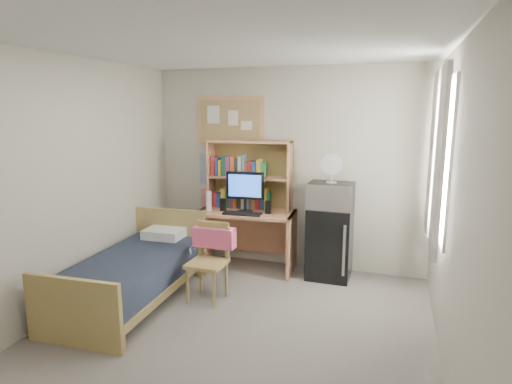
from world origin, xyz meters
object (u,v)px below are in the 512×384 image
(mini_fridge, at_px, (330,242))
(microwave, at_px, (331,195))
(bulletin_board, at_px, (230,120))
(speaker_left, at_px, (223,205))
(speaker_right, at_px, (268,207))
(bed, at_px, (132,280))
(desk_fan, at_px, (332,170))
(desk_chair, at_px, (207,263))
(monitor, at_px, (245,192))
(desk, at_px, (247,240))

(mini_fridge, distance_m, microwave, 0.60)
(bulletin_board, relative_size, speaker_left, 5.87)
(speaker_right, bearing_deg, speaker_left, 180.00)
(bed, height_order, desk_fan, desk_fan)
(desk_chair, distance_m, speaker_right, 1.16)
(monitor, xyz_separation_m, microwave, (1.07, 0.09, 0.01))
(desk, bearing_deg, bed, -125.30)
(desk, relative_size, mini_fridge, 1.40)
(monitor, relative_size, speaker_right, 3.24)
(speaker_left, height_order, desk_fan, desk_fan)
(bulletin_board, distance_m, bed, 2.41)
(monitor, height_order, speaker_right, monitor)
(desk_chair, relative_size, desk_fan, 2.71)
(microwave, relative_size, desk_fan, 1.70)
(mini_fridge, bearing_deg, desk, -177.06)
(desk, bearing_deg, bulletin_board, 133.20)
(bed, distance_m, speaker_right, 1.84)
(desk_chair, bearing_deg, mini_fridge, 44.68)
(bed, bearing_deg, speaker_right, 46.49)
(desk, height_order, microwave, microwave)
(speaker_right, xyz_separation_m, microwave, (0.77, 0.07, 0.19))
(microwave, bearing_deg, desk_chair, -136.76)
(desk, distance_m, bed, 1.60)
(speaker_right, bearing_deg, desk_fan, 1.44)
(desk_fan, bearing_deg, monitor, -174.93)
(desk, distance_m, monitor, 0.65)
(desk_fan, bearing_deg, speaker_left, -175.16)
(mini_fridge, bearing_deg, speaker_right, -173.06)
(bed, bearing_deg, speaker_left, 64.47)
(speaker_right, height_order, microwave, microwave)
(bulletin_board, bearing_deg, monitor, -47.80)
(bulletin_board, bearing_deg, desk_fan, -11.42)
(mini_fridge, height_order, monitor, monitor)
(bulletin_board, xyz_separation_m, monitor, (0.34, -0.37, -0.89))
(mini_fridge, height_order, speaker_left, speaker_left)
(desk_chair, height_order, desk_fan, desk_fan)
(monitor, bearing_deg, bulletin_board, 128.52)
(desk_chair, xyz_separation_m, speaker_left, (-0.21, 0.97, 0.43))
(bulletin_board, height_order, bed, bulletin_board)
(bed, xyz_separation_m, speaker_right, (1.14, 1.31, 0.60))
(speaker_left, xyz_separation_m, desk_fan, (1.37, 0.11, 0.50))
(bulletin_board, height_order, speaker_right, bulletin_board)
(monitor, bearing_deg, desk, 90.00)
(bulletin_board, height_order, microwave, bulletin_board)
(desk, height_order, mini_fridge, mini_fridge)
(bed, bearing_deg, mini_fridge, 33.67)
(desk, bearing_deg, desk_fan, -2.16)
(speaker_left, bearing_deg, bulletin_board, 91.99)
(speaker_left, relative_size, microwave, 0.30)
(microwave, bearing_deg, bed, -143.73)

